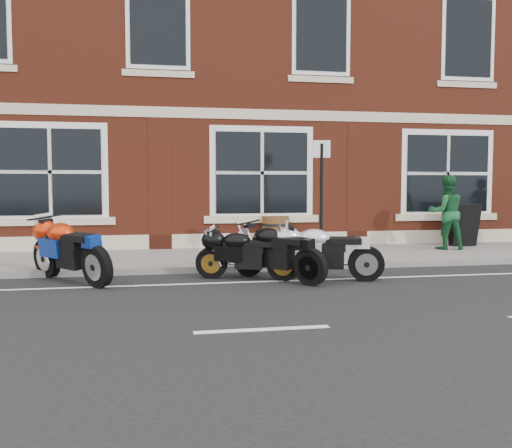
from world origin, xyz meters
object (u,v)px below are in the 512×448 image
at_px(moto_sport_silver, 323,251).
at_px(parking_sign, 321,192).
at_px(a_board_sign, 463,225).
at_px(moto_sport_black, 245,253).
at_px(moto_naked_black, 277,250).
at_px(moto_sport_red, 71,248).
at_px(pedestrian_right, 446,212).
at_px(barrel_planter, 275,232).

bearing_deg(moto_sport_silver, parking_sign, -0.81).
relative_size(a_board_sign, parking_sign, 0.44).
relative_size(moto_sport_black, moto_naked_black, 1.01).
height_order(moto_sport_red, moto_sport_black, moto_sport_red).
distance_m(a_board_sign, parking_sign, 4.89).
height_order(moto_sport_black, moto_sport_silver, moto_sport_silver).
bearing_deg(moto_sport_black, moto_sport_silver, -83.35).
xyz_separation_m(pedestrian_right, a_board_sign, (0.77, 0.55, -0.35)).
bearing_deg(moto_sport_black, barrel_planter, 1.78).
bearing_deg(barrel_planter, a_board_sign, -6.58).
distance_m(moto_sport_red, moto_sport_silver, 4.37).
height_order(moto_sport_red, barrel_planter, moto_sport_red).
xyz_separation_m(moto_sport_silver, pedestrian_right, (4.06, 3.08, 0.48)).
bearing_deg(moto_naked_black, pedestrian_right, -5.57).
bearing_deg(pedestrian_right, a_board_sign, -135.96).
bearing_deg(a_board_sign, parking_sign, -154.67).
bearing_deg(parking_sign, barrel_planter, 108.70).
distance_m(moto_naked_black, a_board_sign, 6.60).
bearing_deg(moto_sport_silver, moto_sport_red, 96.26).
height_order(pedestrian_right, parking_sign, parking_sign).
height_order(moto_sport_red, moto_naked_black, moto_sport_red).
xyz_separation_m(moto_sport_black, pedestrian_right, (5.38, 2.72, 0.53)).
distance_m(moto_sport_silver, moto_naked_black, 0.80).
height_order(pedestrian_right, barrel_planter, pedestrian_right).
height_order(moto_sport_black, parking_sign, parking_sign).
bearing_deg(barrel_planter, moto_naked_black, -102.38).
height_order(moto_naked_black, a_board_sign, a_board_sign).
height_order(a_board_sign, parking_sign, parking_sign).
xyz_separation_m(moto_sport_silver, parking_sign, (0.47, 1.61, 1.01)).
distance_m(pedestrian_right, parking_sign, 3.92).
relative_size(pedestrian_right, a_board_sign, 1.64).
height_order(moto_sport_silver, pedestrian_right, pedestrian_right).
bearing_deg(barrel_planter, parking_sign, -81.80).
distance_m(moto_sport_red, a_board_sign, 9.61).
bearing_deg(parking_sign, moto_sport_silver, -95.69).
bearing_deg(moto_sport_black, parking_sign, -32.95).
height_order(moto_sport_black, barrel_planter, barrel_planter).
height_order(moto_sport_silver, moto_naked_black, moto_naked_black).
height_order(a_board_sign, barrel_planter, a_board_sign).
distance_m(moto_sport_black, moto_naked_black, 0.57).
distance_m(moto_sport_red, barrel_planter, 5.62).
relative_size(moto_naked_black, pedestrian_right, 0.98).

